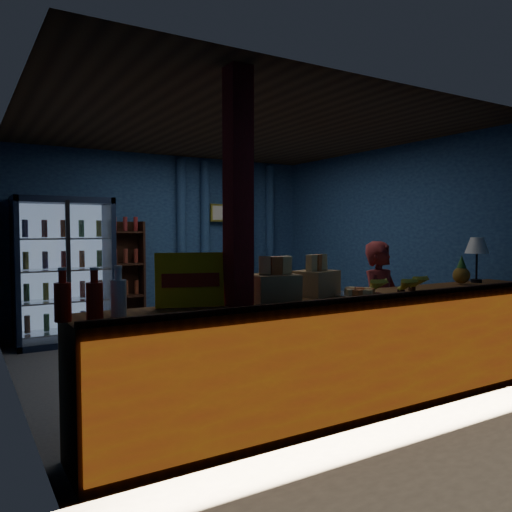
{
  "coord_description": "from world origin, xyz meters",
  "views": [
    {
      "loc": [
        -2.73,
        -4.94,
        1.48
      ],
      "look_at": [
        0.12,
        -0.2,
        1.19
      ],
      "focal_mm": 35.0,
      "sensor_mm": 36.0,
      "label": 1
    }
  ],
  "objects_px": {
    "shopkeeper": "(381,312)",
    "green_chair": "(248,312)",
    "pastry_tray": "(359,294)",
    "table_lamp": "(477,247)"
  },
  "relations": [
    {
      "from": "shopkeeper",
      "to": "green_chair",
      "type": "distance_m",
      "value": 2.79
    },
    {
      "from": "green_chair",
      "to": "pastry_tray",
      "type": "xyz_separation_m",
      "value": [
        -0.89,
        -3.31,
        0.7
      ]
    },
    {
      "from": "green_chair",
      "to": "table_lamp",
      "type": "height_order",
      "value": "table_lamp"
    },
    {
      "from": "shopkeeper",
      "to": "table_lamp",
      "type": "distance_m",
      "value": 1.2
    },
    {
      "from": "shopkeeper",
      "to": "table_lamp",
      "type": "height_order",
      "value": "table_lamp"
    },
    {
      "from": "green_chair",
      "to": "pastry_tray",
      "type": "distance_m",
      "value": 3.49
    },
    {
      "from": "green_chair",
      "to": "pastry_tray",
      "type": "height_order",
      "value": "pastry_tray"
    },
    {
      "from": "shopkeeper",
      "to": "green_chair",
      "type": "relative_size",
      "value": 2.27
    },
    {
      "from": "pastry_tray",
      "to": "table_lamp",
      "type": "relative_size",
      "value": 0.9
    },
    {
      "from": "pastry_tray",
      "to": "shopkeeper",
      "type": "bearing_deg",
      "value": 34.84
    }
  ]
}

